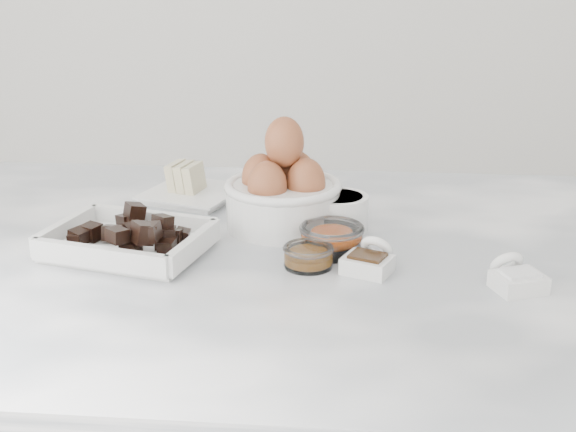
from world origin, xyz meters
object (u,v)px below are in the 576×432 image
Objects in this scene: salt_spoon at (515,277)px; egg_bowl at (283,192)px; honey_bowl at (308,256)px; zest_bowl at (332,238)px; sugar_ramekin at (338,211)px; vanilla_spoon at (370,260)px; butter_plate at (192,188)px; chocolate_dish at (128,236)px.

egg_bowl is at bearing 147.54° from salt_spoon.
zest_bowl is (0.03, 0.05, 0.01)m from honey_bowl.
sugar_ramekin is at bearing 76.67° from honey_bowl.
sugar_ramekin is 0.28m from salt_spoon.
sugar_ramekin is at bearing -3.95° from egg_bowl.
salt_spoon is at bearing -9.82° from honey_bowl.
vanilla_spoon is at bearing 167.82° from salt_spoon.
butter_plate is 1.02× the size of egg_bowl.
egg_bowl reaches higher than sugar_ramekin.
egg_bowl is at bearing 128.55° from zest_bowl.
sugar_ramekin is 0.15m from vanilla_spoon.
honey_bowl is at bearing -72.23° from egg_bowl.
vanilla_spoon is (0.12, -0.15, -0.04)m from egg_bowl.
salt_spoon reaches higher than zest_bowl.
egg_bowl is at bearing 107.77° from honey_bowl.
honey_bowl is at bearing -103.33° from sugar_ramekin.
chocolate_dish is 1.36× the size of butter_plate.
chocolate_dish is 2.80× the size of vanilla_spoon.
butter_plate is at bearing 143.91° from egg_bowl.
egg_bowl reaches higher than honey_bowl.
butter_plate is at bearing 146.24° from salt_spoon.
chocolate_dish is 3.59× the size of honey_bowl.
butter_plate is 0.39m from vanilla_spoon.
butter_plate is (0.04, 0.23, -0.00)m from chocolate_dish.
egg_bowl is 0.16m from honey_bowl.
zest_bowl is at bearing 130.50° from vanilla_spoon.
sugar_ramekin is 1.31× the size of honey_bowl.
honey_bowl is 0.06m from zest_bowl.
egg_bowl is 1.94× the size of zest_bowl.
sugar_ramekin is 0.14m from honey_bowl.
honey_bowl is (-0.03, -0.14, -0.01)m from sugar_ramekin.
butter_plate is 1.98× the size of zest_bowl.
honey_bowl is at bearing -51.88° from butter_plate.
zest_bowl is at bearing -51.45° from egg_bowl.
butter_plate reaches higher than vanilla_spoon.
zest_bowl is 1.05× the size of salt_spoon.
chocolate_dish is 0.27m from zest_bowl.
salt_spoon is at bearing -23.30° from zest_bowl.
sugar_ramekin reaches higher than salt_spoon.
chocolate_dish reaches higher than salt_spoon.
vanilla_spoon is 1.01× the size of salt_spoon.
sugar_ramekin reaches higher than vanilla_spoon.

